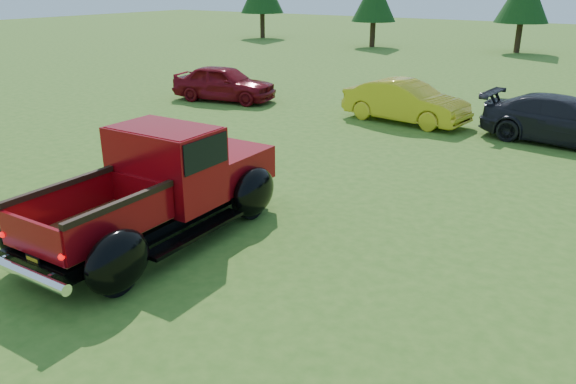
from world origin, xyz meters
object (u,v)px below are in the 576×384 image
(pickup_truck, at_px, (168,183))
(show_car_grey, at_px, (565,121))
(show_car_red, at_px, (224,83))
(show_car_yellow, at_px, (406,102))

(pickup_truck, height_order, show_car_grey, pickup_truck)
(pickup_truck, relative_size, show_car_red, 1.35)
(pickup_truck, bearing_deg, show_car_grey, 63.03)
(show_car_red, bearing_deg, show_car_grey, -98.14)
(show_car_red, bearing_deg, pickup_truck, -156.16)
(show_car_grey, bearing_deg, pickup_truck, 158.77)
(pickup_truck, xyz_separation_m, show_car_red, (-6.75, 9.54, -0.25))
(show_car_yellow, height_order, show_car_grey, show_car_yellow)
(show_car_grey, bearing_deg, show_car_red, 97.34)
(show_car_red, bearing_deg, show_car_yellow, -96.78)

